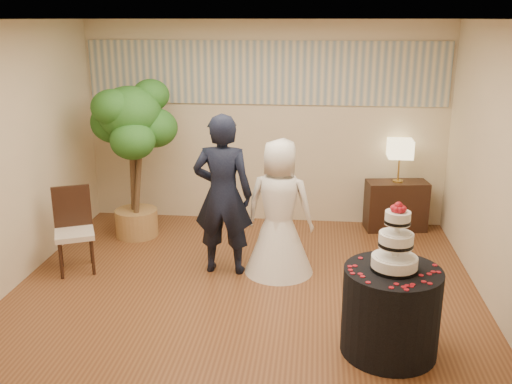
# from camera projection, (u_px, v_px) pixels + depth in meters

# --- Properties ---
(floor) EXTENTS (5.00, 5.00, 0.00)m
(floor) POSITION_uv_depth(u_px,v_px,m) (242.00, 299.00, 5.96)
(floor) COLOR brown
(floor) RESTS_ON ground
(ceiling) EXTENTS (5.00, 5.00, 0.00)m
(ceiling) POSITION_uv_depth(u_px,v_px,m) (240.00, 19.00, 5.14)
(ceiling) COLOR white
(ceiling) RESTS_ON wall_back
(wall_back) EXTENTS (5.00, 0.06, 2.80)m
(wall_back) POSITION_uv_depth(u_px,v_px,m) (265.00, 124.00, 7.92)
(wall_back) COLOR beige
(wall_back) RESTS_ON ground
(wall_front) EXTENTS (5.00, 0.06, 2.80)m
(wall_front) POSITION_uv_depth(u_px,v_px,m) (182.00, 283.00, 3.17)
(wall_front) COLOR beige
(wall_front) RESTS_ON ground
(wall_right) EXTENTS (0.06, 5.00, 2.80)m
(wall_right) POSITION_uv_depth(u_px,v_px,m) (508.00, 177.00, 5.29)
(wall_right) COLOR beige
(wall_right) RESTS_ON ground
(mural_border) EXTENTS (4.90, 0.02, 0.85)m
(mural_border) POSITION_uv_depth(u_px,v_px,m) (265.00, 73.00, 7.70)
(mural_border) COLOR #ACAF9F
(mural_border) RESTS_ON wall_back
(groom) EXTENTS (0.68, 0.46, 1.84)m
(groom) POSITION_uv_depth(u_px,v_px,m) (223.00, 195.00, 6.36)
(groom) COLOR black
(groom) RESTS_ON floor
(bride) EXTENTS (0.92, 0.92, 1.56)m
(bride) POSITION_uv_depth(u_px,v_px,m) (279.00, 207.00, 6.38)
(bride) COLOR white
(bride) RESTS_ON floor
(cake_table) EXTENTS (1.01, 1.01, 0.78)m
(cake_table) POSITION_uv_depth(u_px,v_px,m) (391.00, 311.00, 4.92)
(cake_table) COLOR black
(cake_table) RESTS_ON floor
(wedding_cake) EXTENTS (0.39, 0.39, 0.60)m
(wedding_cake) POSITION_uv_depth(u_px,v_px,m) (396.00, 236.00, 4.71)
(wedding_cake) COLOR white
(wedding_cake) RESTS_ON cake_table
(console) EXTENTS (0.86, 0.48, 0.68)m
(console) POSITION_uv_depth(u_px,v_px,m) (396.00, 206.00, 7.83)
(console) COLOR black
(console) RESTS_ON floor
(table_lamp) EXTENTS (0.32, 0.32, 0.58)m
(table_lamp) POSITION_uv_depth(u_px,v_px,m) (399.00, 161.00, 7.65)
(table_lamp) COLOR beige
(table_lamp) RESTS_ON console
(ficus_tree) EXTENTS (1.05, 1.05, 2.11)m
(ficus_tree) POSITION_uv_depth(u_px,v_px,m) (133.00, 159.00, 7.39)
(ficus_tree) COLOR #28621F
(ficus_tree) RESTS_ON floor
(side_chair) EXTENTS (0.60, 0.61, 0.97)m
(side_chair) POSITION_uv_depth(u_px,v_px,m) (74.00, 231.00, 6.48)
(side_chair) COLOR black
(side_chair) RESTS_ON floor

